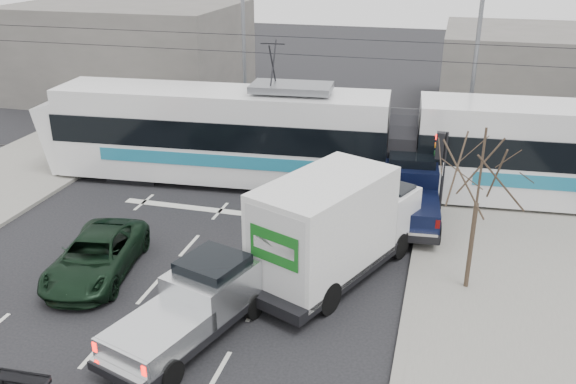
% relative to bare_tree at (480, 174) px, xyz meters
% --- Properties ---
extents(ground, '(120.00, 120.00, 0.00)m').
position_rel_bare_tree_xyz_m(ground, '(-7.60, -2.50, -3.79)').
color(ground, black).
rests_on(ground, ground).
extents(sidewalk_right, '(6.00, 60.00, 0.15)m').
position_rel_bare_tree_xyz_m(sidewalk_right, '(1.40, -2.50, -3.72)').
color(sidewalk_right, gray).
rests_on(sidewalk_right, ground).
extents(rails, '(60.00, 1.60, 0.03)m').
position_rel_bare_tree_xyz_m(rails, '(-7.60, 7.50, -3.78)').
color(rails, '#33302D').
rests_on(rails, ground).
extents(building_left, '(14.00, 10.00, 6.00)m').
position_rel_bare_tree_xyz_m(building_left, '(-21.60, 19.50, -0.79)').
color(building_left, slate).
rests_on(building_left, ground).
extents(building_right, '(12.00, 10.00, 5.00)m').
position_rel_bare_tree_xyz_m(building_right, '(4.40, 21.50, -1.29)').
color(building_right, slate).
rests_on(building_right, ground).
extents(bare_tree, '(2.40, 2.40, 5.00)m').
position_rel_bare_tree_xyz_m(bare_tree, '(0.00, 0.00, 0.00)').
color(bare_tree, '#47382B').
rests_on(bare_tree, ground).
extents(traffic_signal, '(0.44, 0.44, 3.60)m').
position_rel_bare_tree_xyz_m(traffic_signal, '(-1.13, 4.00, -1.05)').
color(traffic_signal, black).
rests_on(traffic_signal, ground).
extents(street_lamp_near, '(2.38, 0.25, 9.00)m').
position_rel_bare_tree_xyz_m(street_lamp_near, '(-0.29, 11.50, 1.32)').
color(street_lamp_near, slate).
rests_on(street_lamp_near, ground).
extents(street_lamp_far, '(2.38, 0.25, 9.00)m').
position_rel_bare_tree_xyz_m(street_lamp_far, '(-11.79, 13.50, 1.32)').
color(street_lamp_far, slate).
rests_on(street_lamp_far, ground).
extents(catenary, '(60.00, 0.20, 7.00)m').
position_rel_bare_tree_xyz_m(catenary, '(-7.60, 7.50, 0.09)').
color(catenary, black).
rests_on(catenary, ground).
extents(tram, '(29.61, 5.12, 6.01)m').
position_rel_bare_tree_xyz_m(tram, '(-2.77, 7.18, -1.66)').
color(tram, silver).
rests_on(tram, ground).
extents(silver_pickup, '(3.33, 5.65, 1.95)m').
position_rel_bare_tree_xyz_m(silver_pickup, '(-7.00, -4.08, -2.82)').
color(silver_pickup, black).
rests_on(silver_pickup, ground).
extents(box_truck, '(4.90, 7.26, 3.44)m').
position_rel_bare_tree_xyz_m(box_truck, '(-4.05, -0.17, -2.09)').
color(box_truck, black).
rests_on(box_truck, ground).
extents(navy_pickup, '(2.52, 5.65, 2.32)m').
position_rel_bare_tree_xyz_m(navy_pickup, '(-2.13, 4.85, -2.65)').
color(navy_pickup, black).
rests_on(navy_pickup, ground).
extents(green_car, '(2.95, 5.05, 1.32)m').
position_rel_bare_tree_xyz_m(green_car, '(-11.31, -2.06, -3.13)').
color(green_car, black).
rests_on(green_car, ground).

